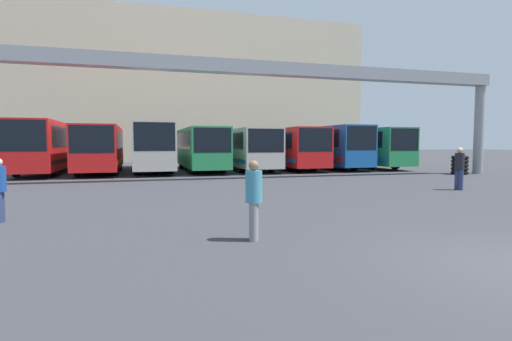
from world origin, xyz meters
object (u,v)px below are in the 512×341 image
Objects in this scene: bus_slot_2 at (152,144)px; bus_slot_7 at (361,146)px; pedestrian_mid_right at (459,167)px; bus_slot_3 at (200,147)px; tire_stack at (460,165)px; pedestrian_near_left at (254,198)px; bus_slot_1 at (100,146)px; bus_slot_5 at (283,146)px; bus_slot_6 at (322,145)px; bus_slot_4 at (244,147)px; bus_slot_0 at (48,144)px.

bus_slot_7 is at bearing -1.64° from bus_slot_2.
pedestrian_mid_right is (12.22, -16.07, -0.94)m from bus_slot_2.
tire_stack is at bearing -27.30° from bus_slot_3.
bus_slot_7 is 8.90m from tire_stack.
bus_slot_3 reaches higher than pedestrian_near_left.
pedestrian_mid_right is at bearing -43.94° from bus_slot_1.
bus_slot_5 is 3.38m from bus_slot_6.
tire_stack is at bearing 148.64° from pedestrian_near_left.
bus_slot_4 is at bearing -166.37° from bus_slot_5.
bus_slot_6 is 10.30× the size of tire_stack.
pedestrian_mid_right is 1.51× the size of tire_stack.
bus_slot_6 reaches higher than pedestrian_near_left.
bus_slot_1 is 23.70m from tire_stack.
tire_stack is (6.67, 7.00, -0.36)m from pedestrian_mid_right.
bus_slot_2 is 6.80m from bus_slot_4.
bus_slot_3 is at bearing -170.70° from bus_slot_5.
bus_slot_7 is 26.66m from pedestrian_near_left.
tire_stack is (8.76, -9.11, -1.18)m from bus_slot_5.
bus_slot_5 is (16.88, 0.34, -0.15)m from bus_slot_0.
bus_slot_4 is 9.00× the size of tire_stack.
bus_slot_1 reaches higher than pedestrian_near_left.
bus_slot_7 is 9.49× the size of tire_stack.
pedestrian_mid_right is at bearing -82.61° from bus_slot_5.
bus_slot_4 is at bearing -172.23° from pedestrian_near_left.
bus_slot_3 is 0.82× the size of bus_slot_5.
bus_slot_0 is at bearing 167.56° from bus_slot_1.
bus_slot_6 is 25.27m from pedestrian_near_left.
pedestrian_mid_right reaches higher than pedestrian_near_left.
bus_slot_2 is at bearing 162.45° from bus_slot_3.
bus_slot_6 is at bearing 3.54° from bus_slot_1.
bus_slot_0 is at bearing -137.65° from pedestrian_near_left.
bus_slot_4 reaches higher than tire_stack.
pedestrian_mid_right is at bearing 141.07° from pedestrian_near_left.
bus_slot_1 reaches higher than bus_slot_5.
bus_slot_2 is 0.99× the size of bus_slot_5.
pedestrian_mid_right is at bearing -94.58° from bus_slot_6.
pedestrian_near_left is at bearing -95.53° from bus_slot_3.
bus_slot_6 is (6.75, 0.78, 0.14)m from bus_slot_4.
bus_slot_7 is at bearing -0.45° from bus_slot_0.
bus_slot_2 reaches higher than pedestrian_mid_right.
bus_slot_0 reaches higher than bus_slot_1.
bus_slot_1 is at bearing -162.81° from bus_slot_2.
bus_slot_0 is 24.69m from pedestrian_mid_right.
pedestrian_near_left reaches higher than tire_stack.
bus_slot_6 is 6.81× the size of pedestrian_mid_right.
bus_slot_6 is (13.51, -0.00, -0.03)m from bus_slot_2.
pedestrian_near_left is (-8.79, -22.16, -0.90)m from bus_slot_5.
bus_slot_4 is 0.87× the size of bus_slot_6.
bus_slot_1 is 0.83× the size of bus_slot_2.
bus_slot_7 is at bearing -8.16° from bus_slot_6.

